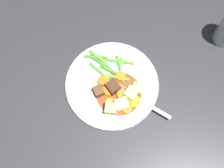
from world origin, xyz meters
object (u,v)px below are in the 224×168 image
carrot_slice_6 (134,102)px  carrot_slice_4 (110,104)px  carrot_slice_0 (121,76)px  carrot_slice_5 (108,90)px  potato_chunk_3 (137,89)px  meat_chunk_0 (99,91)px  meat_chunk_1 (114,87)px  carrot_slice_2 (103,81)px  carrot_slice_7 (126,101)px  potato_chunk_1 (111,109)px  dinner_plate (112,85)px  carrot_slice_1 (122,95)px  potato_chunk_0 (122,104)px  fork (140,100)px  potato_chunk_2 (131,93)px  carrot_slice_3 (127,108)px

carrot_slice_6 → carrot_slice_4: bearing=-96.5°
carrot_slice_0 → carrot_slice_5: size_ratio=0.81×
potato_chunk_3 → meat_chunk_0: size_ratio=1.06×
carrot_slice_0 → meat_chunk_1: 0.04m
carrot_slice_2 → carrot_slice_7: carrot_slice_7 is taller
potato_chunk_1 → meat_chunk_0: potato_chunk_1 is taller
dinner_plate → potato_chunk_3: 0.07m
dinner_plate → carrot_slice_0: carrot_slice_0 is taller
dinner_plate → carrot_slice_1: carrot_slice_1 is taller
dinner_plate → potato_chunk_1: bearing=-13.6°
carrot_slice_5 → potato_chunk_0: bearing=28.7°
carrot_slice_1 → carrot_slice_2: size_ratio=1.00×
fork → potato_chunk_2: bearing=-135.8°
carrot_slice_0 → meat_chunk_1: size_ratio=0.78×
dinner_plate → carrot_slice_4: size_ratio=9.02×
potato_chunk_1 → potato_chunk_3: 0.09m
potato_chunk_1 → meat_chunk_1: bearing=160.3°
carrot_slice_5 → carrot_slice_3: bearing=32.9°
carrot_slice_6 → fork: carrot_slice_6 is taller
potato_chunk_0 → fork: size_ratio=0.23×
potato_chunk_2 → potato_chunk_1: bearing=-62.7°
carrot_slice_6 → meat_chunk_0: bearing=-117.2°
carrot_slice_3 → potato_chunk_0: size_ratio=0.89×
carrot_slice_6 → potato_chunk_1: (0.01, -0.07, 0.01)m
potato_chunk_0 → potato_chunk_3: 0.06m
carrot_slice_2 → carrot_slice_4: 0.07m
carrot_slice_2 → carrot_slice_5: same height
carrot_slice_0 → fork: carrot_slice_0 is taller
carrot_slice_4 → meat_chunk_1: bearing=154.8°
carrot_slice_0 → carrot_slice_6: (0.08, 0.02, -0.00)m
carrot_slice_0 → carrot_slice_5: bearing=-51.2°
carrot_slice_4 → potato_chunk_2: bearing=103.7°
carrot_slice_7 → fork: carrot_slice_7 is taller
potato_chunk_0 → dinner_plate: bearing=-169.0°
carrot_slice_1 → carrot_slice_6: carrot_slice_1 is taller
potato_chunk_3 → fork: size_ratio=0.21×
dinner_plate → potato_chunk_2: bearing=47.5°
carrot_slice_5 → carrot_slice_7: size_ratio=0.94×
carrot_slice_1 → carrot_slice_3: carrot_slice_1 is taller
carrot_slice_2 → carrot_slice_3: same height
carrot_slice_3 → potato_chunk_3: potato_chunk_3 is taller
potato_chunk_0 → potato_chunk_1: 0.03m
potato_chunk_1 → carrot_slice_7: bearing=109.0°
carrot_slice_5 → carrot_slice_7: (0.04, 0.04, 0.00)m
potato_chunk_2 → fork: 0.03m
carrot_slice_7 → potato_chunk_0: 0.02m
carrot_slice_1 → carrot_slice_4: (0.02, -0.04, -0.00)m
carrot_slice_0 → fork: bearing=25.1°
carrot_slice_6 → potato_chunk_0: size_ratio=1.01×
potato_chunk_1 → carrot_slice_4: bearing=175.4°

